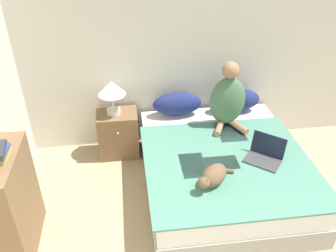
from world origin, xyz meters
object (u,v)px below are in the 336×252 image
(laptop_open, at_px, (264,155))
(bookshelf, at_px, (13,204))
(nightstand, at_px, (118,133))
(cat_tabby, at_px, (213,176))
(person_sitting, at_px, (228,99))
(table_lamp, at_px, (112,90))
(pillow_near, at_px, (177,104))
(pillow_far, at_px, (236,100))
(bed, at_px, (222,170))

(laptop_open, bearing_deg, bookshelf, -132.35)
(bookshelf, bearing_deg, nightstand, 54.93)
(cat_tabby, relative_size, bookshelf, 0.41)
(person_sitting, height_order, table_lamp, person_sitting)
(pillow_near, distance_m, pillow_far, 0.74)
(pillow_far, xyz_separation_m, cat_tabby, (-0.60, -1.31, -0.05))
(table_lamp, bearing_deg, pillow_near, 3.02)
(table_lamp, bearing_deg, bed, -34.74)
(bookshelf, bearing_deg, person_sitting, 25.70)
(cat_tabby, bearing_deg, pillow_far, -158.04)
(cat_tabby, height_order, nightstand, cat_tabby)
(person_sitting, bearing_deg, table_lamp, 169.14)
(laptop_open, relative_size, table_lamp, 1.05)
(nightstand, relative_size, bookshelf, 0.58)
(cat_tabby, distance_m, laptop_open, 0.67)
(person_sitting, xyz_separation_m, laptop_open, (0.20, -0.72, -0.27))
(pillow_far, bearing_deg, person_sitting, -124.77)
(pillow_far, relative_size, cat_tabby, 1.45)
(pillow_near, bearing_deg, nightstand, -176.96)
(person_sitting, height_order, laptop_open, person_sitting)
(pillow_far, distance_m, person_sitting, 0.40)
(cat_tabby, bearing_deg, bookshelf, -42.32)
(bed, distance_m, laptop_open, 0.51)
(bed, relative_size, pillow_far, 3.26)
(pillow_near, bearing_deg, table_lamp, -176.98)
(person_sitting, xyz_separation_m, cat_tabby, (-0.40, -1.02, -0.23))
(pillow_far, bearing_deg, bed, -113.92)
(person_sitting, relative_size, bookshelf, 0.77)
(bookshelf, bearing_deg, pillow_near, 39.11)
(cat_tabby, xyz_separation_m, table_lamp, (-0.90, 1.27, 0.30))
(bed, height_order, table_lamp, table_lamp)
(pillow_near, height_order, nightstand, pillow_near)
(pillow_far, height_order, laptop_open, pillow_far)
(nightstand, bearing_deg, pillow_far, 1.52)
(table_lamp, bearing_deg, nightstand, 2.65)
(bed, xyz_separation_m, pillow_near, (-0.37, 0.83, 0.39))
(bookshelf, bearing_deg, laptop_open, 7.78)
(person_sitting, distance_m, nightstand, 1.40)
(table_lamp, relative_size, bookshelf, 0.42)
(bed, height_order, pillow_near, pillow_near)
(pillow_near, bearing_deg, bookshelf, -140.89)
(person_sitting, distance_m, cat_tabby, 1.12)
(person_sitting, relative_size, nightstand, 1.34)
(cat_tabby, relative_size, table_lamp, 0.98)
(nightstand, bearing_deg, person_sitting, -11.20)
(laptop_open, bearing_deg, pillow_near, 165.88)
(bed, distance_m, nightstand, 1.36)
(laptop_open, bearing_deg, person_sitting, 145.61)
(nightstand, bearing_deg, bed, -35.59)
(laptop_open, height_order, table_lamp, table_lamp)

